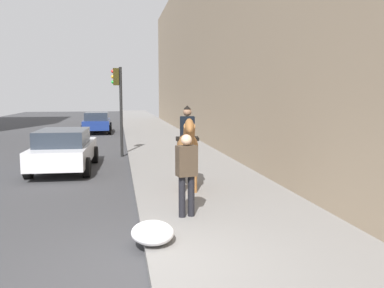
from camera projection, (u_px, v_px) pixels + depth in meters
The scene contains 7 objects.
sidewalk_slab at pixel (276, 258), 6.31m from camera, with size 120.00×4.01×0.12m, color slate.
mounted_horse_near at pixel (188, 144), 10.53m from camera, with size 2.15×0.73×2.22m.
pedestrian_greeting at pixel (187, 170), 8.16m from camera, with size 0.33×0.44×1.70m.
car_near_lane at pixel (64, 149), 13.88m from camera, with size 4.53×2.12×1.44m.
car_mid_lane at pixel (97, 122), 27.57m from camera, with size 4.11×1.94×1.44m.
traffic_light_near_curb at pixel (119, 97), 16.75m from camera, with size 0.20×0.44×3.75m.
snow_pile_near at pixel (153, 232), 6.83m from camera, with size 0.95×0.73×0.33m, color white.
Camera 1 is at (-5.71, 0.38, 2.61)m, focal length 37.64 mm.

